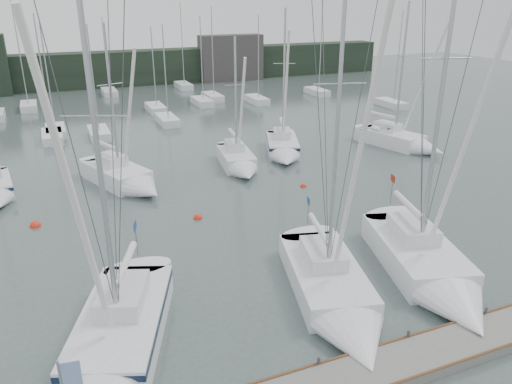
{
  "coord_description": "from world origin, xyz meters",
  "views": [
    {
      "loc": [
        -9.69,
        -16.55,
        12.87
      ],
      "look_at": [
        -0.68,
        5.0,
        3.59
      ],
      "focal_mm": 35.0,
      "sensor_mm": 36.0,
      "label": 1
    }
  ],
  "objects_px": {
    "buoy_a": "(198,218)",
    "buoy_b": "(303,187)",
    "sailboat_near_left": "(111,357)",
    "sailboat_near_right": "(434,275)",
    "buoy_c": "(36,226)",
    "sailboat_mid_d": "(284,150)",
    "sailboat_mid_e": "(405,142)",
    "sailboat_near_center": "(338,302)",
    "sailboat_mid_c": "(239,163)",
    "sailboat_mid_b": "(128,180)"
  },
  "relations": [
    {
      "from": "sailboat_near_left",
      "to": "buoy_b",
      "type": "distance_m",
      "value": 20.8
    },
    {
      "from": "sailboat_mid_c",
      "to": "sailboat_mid_e",
      "type": "height_order",
      "value": "sailboat_mid_e"
    },
    {
      "from": "sailboat_mid_b",
      "to": "sailboat_mid_e",
      "type": "distance_m",
      "value": 24.45
    },
    {
      "from": "sailboat_mid_c",
      "to": "buoy_c",
      "type": "bearing_deg",
      "value": -153.86
    },
    {
      "from": "sailboat_near_left",
      "to": "sailboat_near_right",
      "type": "xyz_separation_m",
      "value": [
        14.74,
        0.01,
        -0.01
      ]
    },
    {
      "from": "sailboat_near_center",
      "to": "sailboat_mid_e",
      "type": "distance_m",
      "value": 26.6
    },
    {
      "from": "sailboat_near_left",
      "to": "buoy_c",
      "type": "bearing_deg",
      "value": 120.99
    },
    {
      "from": "sailboat_near_center",
      "to": "sailboat_mid_d",
      "type": "xyz_separation_m",
      "value": [
        7.59,
        21.26,
        0.05
      ]
    },
    {
      "from": "sailboat_near_center",
      "to": "buoy_b",
      "type": "relative_size",
      "value": 35.42
    },
    {
      "from": "sailboat_near_right",
      "to": "sailboat_near_left",
      "type": "bearing_deg",
      "value": -163.99
    },
    {
      "from": "sailboat_near_center",
      "to": "sailboat_near_left",
      "type": "bearing_deg",
      "value": -166.02
    },
    {
      "from": "sailboat_near_center",
      "to": "sailboat_mid_b",
      "type": "height_order",
      "value": "sailboat_near_center"
    },
    {
      "from": "sailboat_near_left",
      "to": "sailboat_mid_d",
      "type": "relative_size",
      "value": 1.22
    },
    {
      "from": "sailboat_near_right",
      "to": "sailboat_mid_b",
      "type": "relative_size",
      "value": 1.45
    },
    {
      "from": "sailboat_mid_d",
      "to": "buoy_c",
      "type": "relative_size",
      "value": 19.6
    },
    {
      "from": "sailboat_near_left",
      "to": "sailboat_mid_e",
      "type": "height_order",
      "value": "sailboat_near_left"
    },
    {
      "from": "sailboat_near_left",
      "to": "buoy_c",
      "type": "distance_m",
      "value": 14.64
    },
    {
      "from": "buoy_c",
      "to": "sailboat_mid_e",
      "type": "bearing_deg",
      "value": 8.45
    },
    {
      "from": "buoy_b",
      "to": "sailboat_near_left",
      "type": "bearing_deg",
      "value": -137.33
    },
    {
      "from": "sailboat_mid_e",
      "to": "sailboat_near_left",
      "type": "bearing_deg",
      "value": -162.47
    },
    {
      "from": "sailboat_mid_d",
      "to": "buoy_a",
      "type": "bearing_deg",
      "value": -116.63
    },
    {
      "from": "buoy_c",
      "to": "sailboat_mid_b",
      "type": "bearing_deg",
      "value": 34.28
    },
    {
      "from": "sailboat_mid_c",
      "to": "sailboat_mid_b",
      "type": "bearing_deg",
      "value": -167.67
    },
    {
      "from": "buoy_a",
      "to": "buoy_b",
      "type": "bearing_deg",
      "value": 15.25
    },
    {
      "from": "sailboat_near_left",
      "to": "buoy_b",
      "type": "bearing_deg",
      "value": 63.6
    },
    {
      "from": "sailboat_mid_d",
      "to": "sailboat_mid_e",
      "type": "xyz_separation_m",
      "value": [
        10.99,
        -2.21,
        0.01
      ]
    },
    {
      "from": "buoy_a",
      "to": "buoy_c",
      "type": "xyz_separation_m",
      "value": [
        -9.28,
        2.65,
        0.0
      ]
    },
    {
      "from": "sailboat_mid_b",
      "to": "buoy_c",
      "type": "height_order",
      "value": "sailboat_mid_b"
    },
    {
      "from": "sailboat_near_center",
      "to": "sailboat_mid_e",
      "type": "relative_size",
      "value": 1.24
    },
    {
      "from": "sailboat_near_center",
      "to": "sailboat_near_right",
      "type": "distance_m",
      "value": 5.25
    },
    {
      "from": "sailboat_mid_b",
      "to": "buoy_a",
      "type": "xyz_separation_m",
      "value": [
        3.1,
        -6.86,
        -0.61
      ]
    },
    {
      "from": "sailboat_near_center",
      "to": "sailboat_mid_b",
      "type": "distance_m",
      "value": 19.61
    },
    {
      "from": "sailboat_near_left",
      "to": "sailboat_near_center",
      "type": "distance_m",
      "value": 9.5
    },
    {
      "from": "sailboat_mid_d",
      "to": "sailboat_mid_e",
      "type": "bearing_deg",
      "value": 9.75
    },
    {
      "from": "sailboat_near_right",
      "to": "sailboat_mid_b",
      "type": "bearing_deg",
      "value": 136.84
    },
    {
      "from": "sailboat_near_center",
      "to": "buoy_b",
      "type": "distance_m",
      "value": 15.33
    },
    {
      "from": "sailboat_near_right",
      "to": "sailboat_mid_c",
      "type": "distance_m",
      "value": 19.41
    },
    {
      "from": "sailboat_mid_b",
      "to": "sailboat_mid_d",
      "type": "height_order",
      "value": "sailboat_mid_d"
    },
    {
      "from": "sailboat_mid_b",
      "to": "buoy_c",
      "type": "distance_m",
      "value": 7.5
    },
    {
      "from": "buoy_a",
      "to": "buoy_b",
      "type": "xyz_separation_m",
      "value": [
        8.56,
        2.33,
        0.0
      ]
    },
    {
      "from": "sailboat_mid_b",
      "to": "buoy_b",
      "type": "bearing_deg",
      "value": -42.65
    },
    {
      "from": "sailboat_mid_c",
      "to": "buoy_b",
      "type": "distance_m",
      "value": 5.98
    },
    {
      "from": "buoy_b",
      "to": "sailboat_mid_c",
      "type": "bearing_deg",
      "value": 119.64
    },
    {
      "from": "sailboat_near_left",
      "to": "buoy_a",
      "type": "distance_m",
      "value": 13.56
    },
    {
      "from": "sailboat_mid_b",
      "to": "buoy_b",
      "type": "distance_m",
      "value": 12.53
    },
    {
      "from": "sailboat_mid_b",
      "to": "buoy_c",
      "type": "xyz_separation_m",
      "value": [
        -6.18,
        -4.21,
        -0.61
      ]
    },
    {
      "from": "sailboat_mid_b",
      "to": "sailboat_near_right",
      "type": "bearing_deg",
      "value": -80.57
    },
    {
      "from": "sailboat_near_center",
      "to": "buoy_a",
      "type": "height_order",
      "value": "sailboat_near_center"
    },
    {
      "from": "sailboat_mid_b",
      "to": "sailboat_mid_d",
      "type": "distance_m",
      "value": 13.7
    },
    {
      "from": "sailboat_near_right",
      "to": "buoy_c",
      "type": "relative_size",
      "value": 26.88
    }
  ]
}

